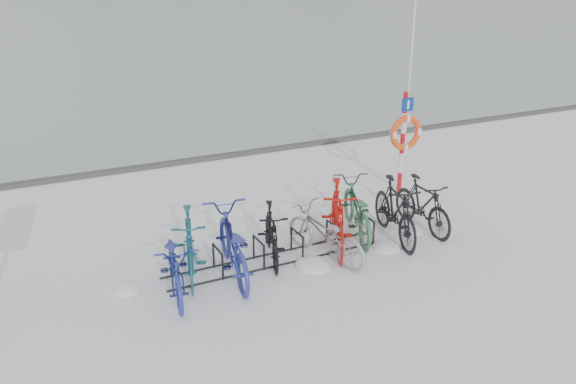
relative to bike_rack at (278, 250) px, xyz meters
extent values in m
plane|color=white|center=(0.00, 0.00, -0.18)|extent=(900.00, 900.00, 0.00)
cube|color=#3F3F42|center=(0.00, 5.90, -0.13)|extent=(400.00, 0.25, 0.10)
cylinder|color=black|center=(-1.80, -0.22, 0.04)|extent=(0.04, 0.04, 0.44)
cylinder|color=black|center=(-1.80, 0.22, 0.04)|extent=(0.04, 0.04, 0.44)
cylinder|color=black|center=(-1.80, 0.00, 0.26)|extent=(0.04, 0.44, 0.04)
cylinder|color=black|center=(-1.08, -0.22, 0.04)|extent=(0.04, 0.04, 0.44)
cylinder|color=black|center=(-1.08, 0.22, 0.04)|extent=(0.04, 0.04, 0.44)
cylinder|color=black|center=(-1.08, 0.00, 0.26)|extent=(0.04, 0.44, 0.04)
cylinder|color=black|center=(-0.36, -0.22, 0.04)|extent=(0.04, 0.04, 0.44)
cylinder|color=black|center=(-0.36, 0.22, 0.04)|extent=(0.04, 0.04, 0.44)
cylinder|color=black|center=(-0.36, 0.00, 0.26)|extent=(0.04, 0.44, 0.04)
cylinder|color=black|center=(0.36, -0.22, 0.04)|extent=(0.04, 0.04, 0.44)
cylinder|color=black|center=(0.36, 0.22, 0.04)|extent=(0.04, 0.04, 0.44)
cylinder|color=black|center=(0.36, 0.00, 0.26)|extent=(0.04, 0.44, 0.04)
cylinder|color=black|center=(1.08, -0.22, 0.04)|extent=(0.04, 0.04, 0.44)
cylinder|color=black|center=(1.08, 0.22, 0.04)|extent=(0.04, 0.04, 0.44)
cylinder|color=black|center=(1.08, 0.00, 0.26)|extent=(0.04, 0.44, 0.04)
cylinder|color=black|center=(1.80, -0.22, 0.04)|extent=(0.04, 0.04, 0.44)
cylinder|color=black|center=(1.80, 0.22, 0.04)|extent=(0.04, 0.04, 0.44)
cylinder|color=black|center=(1.80, 0.00, 0.26)|extent=(0.04, 0.44, 0.04)
cylinder|color=black|center=(0.00, -0.22, -0.16)|extent=(4.00, 0.03, 0.03)
cylinder|color=black|center=(0.00, 0.22, -0.16)|extent=(4.00, 0.03, 0.03)
cylinder|color=red|center=(3.86, 1.76, 0.05)|extent=(0.10, 0.10, 0.45)
cylinder|color=silver|center=(3.86, 1.76, 0.50)|extent=(0.10, 0.10, 0.45)
cylinder|color=red|center=(3.86, 1.76, 0.95)|extent=(0.10, 0.10, 0.45)
cylinder|color=silver|center=(3.86, 1.76, 1.40)|extent=(0.10, 0.10, 0.45)
cylinder|color=red|center=(3.86, 1.76, 1.85)|extent=(0.10, 0.10, 0.45)
torus|color=#F24C16|center=(3.86, 1.67, 1.21)|extent=(0.79, 0.13, 0.79)
cube|color=navy|center=(3.86, 1.68, 1.82)|extent=(0.29, 0.03, 0.29)
cylinder|color=silver|center=(3.96, 1.81, 1.87)|extent=(0.04, 0.04, 4.11)
imported|color=navy|center=(-1.83, -0.22, 0.29)|extent=(0.93, 1.89, 0.95)
imported|color=#16525E|center=(-1.48, 0.20, 0.37)|extent=(0.99, 1.90, 1.10)
imported|color=navy|center=(-0.86, -0.08, 0.37)|extent=(1.06, 2.19, 1.10)
imported|color=black|center=(-0.07, 0.11, 0.31)|extent=(0.94, 1.70, 0.98)
imported|color=#93969B|center=(0.75, -0.28, 0.29)|extent=(1.10, 1.91, 0.95)
imported|color=#B4130C|center=(1.18, 0.02, 0.42)|extent=(1.38, 2.04, 1.20)
imported|color=#346A45|center=(1.77, 0.33, 0.34)|extent=(1.32, 2.12, 1.05)
imported|color=black|center=(2.29, -0.16, 0.40)|extent=(0.98, 1.99, 1.15)
imported|color=black|center=(3.02, -0.04, 0.34)|extent=(0.56, 1.75, 1.04)
ellipsoid|color=white|center=(-2.53, 0.13, -0.18)|extent=(0.45, 0.45, 0.16)
ellipsoid|color=white|center=(2.76, -0.10, -0.18)|extent=(0.42, 0.42, 0.15)
ellipsoid|color=white|center=(0.43, -0.46, -0.18)|extent=(0.63, 0.63, 0.22)
ellipsoid|color=white|center=(1.93, -0.45, -0.18)|extent=(0.52, 0.52, 0.18)
ellipsoid|color=white|center=(0.94, 0.50, -0.18)|extent=(0.47, 0.47, 0.16)
camera|label=1|loc=(-3.64, -7.76, 4.35)|focal=35.00mm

